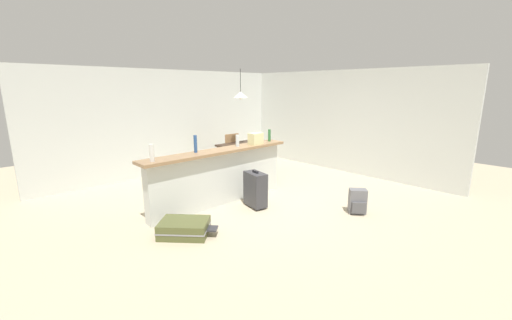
# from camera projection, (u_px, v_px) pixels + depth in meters

# --- Properties ---
(ground_plane) EXTENTS (13.00, 13.00, 0.05)m
(ground_plane) POSITION_uv_depth(u_px,v_px,m) (260.00, 201.00, 6.03)
(ground_plane) COLOR #BCAD8E
(wall_back) EXTENTS (6.60, 0.10, 2.50)m
(wall_back) POSITION_uv_depth(u_px,v_px,m) (174.00, 122.00, 7.89)
(wall_back) COLOR silver
(wall_back) RESTS_ON ground_plane
(wall_right) EXTENTS (0.10, 6.00, 2.50)m
(wall_right) POSITION_uv_depth(u_px,v_px,m) (338.00, 121.00, 8.00)
(wall_right) COLOR silver
(wall_right) RESTS_ON ground_plane
(partition_half_wall) EXTENTS (2.80, 0.20, 0.96)m
(partition_half_wall) POSITION_uv_depth(u_px,v_px,m) (220.00, 178.00, 5.71)
(partition_half_wall) COLOR silver
(partition_half_wall) RESTS_ON ground_plane
(bar_countertop) EXTENTS (2.96, 0.40, 0.05)m
(bar_countertop) POSITION_uv_depth(u_px,v_px,m) (219.00, 151.00, 5.60)
(bar_countertop) COLOR #93704C
(bar_countertop) RESTS_ON partition_half_wall
(bottle_white) EXTENTS (0.07, 0.07, 0.26)m
(bottle_white) POSITION_uv_depth(u_px,v_px,m) (152.00, 153.00, 4.66)
(bottle_white) COLOR silver
(bottle_white) RESTS_ON bar_countertop
(bottle_blue) EXTENTS (0.06, 0.06, 0.29)m
(bottle_blue) POSITION_uv_depth(u_px,v_px,m) (195.00, 144.00, 5.33)
(bottle_blue) COLOR #284C89
(bottle_blue) RESTS_ON bar_countertop
(bottle_clear) EXTENTS (0.07, 0.07, 0.22)m
(bottle_clear) POSITION_uv_depth(u_px,v_px,m) (237.00, 141.00, 5.88)
(bottle_clear) COLOR silver
(bottle_clear) RESTS_ON bar_countertop
(bottle_green) EXTENTS (0.06, 0.06, 0.24)m
(bottle_green) POSITION_uv_depth(u_px,v_px,m) (269.00, 135.00, 6.44)
(bottle_green) COLOR #2D6B38
(bottle_green) RESTS_ON bar_countertop
(grocery_bag) EXTENTS (0.26, 0.18, 0.22)m
(grocery_bag) POSITION_uv_depth(u_px,v_px,m) (256.00, 139.00, 6.10)
(grocery_bag) COLOR beige
(grocery_bag) RESTS_ON bar_countertop
(dining_table) EXTENTS (1.10, 0.80, 0.74)m
(dining_table) POSITION_uv_depth(u_px,v_px,m) (243.00, 148.00, 7.71)
(dining_table) COLOR #332319
(dining_table) RESTS_ON ground_plane
(dining_chair_near_partition) EXTENTS (0.46, 0.46, 0.93)m
(dining_chair_near_partition) POSITION_uv_depth(u_px,v_px,m) (258.00, 157.00, 7.33)
(dining_chair_near_partition) COLOR #9E754C
(dining_chair_near_partition) RESTS_ON ground_plane
(dining_chair_far_side) EXTENTS (0.42, 0.42, 0.93)m
(dining_chair_far_side) POSITION_uv_depth(u_px,v_px,m) (230.00, 149.00, 8.21)
(dining_chair_far_side) COLOR #9E754C
(dining_chair_far_side) RESTS_ON ground_plane
(pendant_lamp) EXTENTS (0.34, 0.34, 0.70)m
(pendant_lamp) POSITION_uv_depth(u_px,v_px,m) (241.00, 95.00, 7.33)
(pendant_lamp) COLOR black
(suitcase_flat_olive) EXTENTS (0.83, 0.84, 0.22)m
(suitcase_flat_olive) POSITION_uv_depth(u_px,v_px,m) (184.00, 228.00, 4.56)
(suitcase_flat_olive) COLOR #51562D
(suitcase_flat_olive) RESTS_ON ground_plane
(suitcase_upright_charcoal) EXTENTS (0.32, 0.48, 0.67)m
(suitcase_upright_charcoal) POSITION_uv_depth(u_px,v_px,m) (255.00, 189.00, 5.59)
(suitcase_upright_charcoal) COLOR #38383D
(suitcase_upright_charcoal) RESTS_ON ground_plane
(backpack_grey) EXTENTS (0.34, 0.34, 0.42)m
(backpack_grey) POSITION_uv_depth(u_px,v_px,m) (358.00, 202.00, 5.34)
(backpack_grey) COLOR slate
(backpack_grey) RESTS_ON ground_plane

